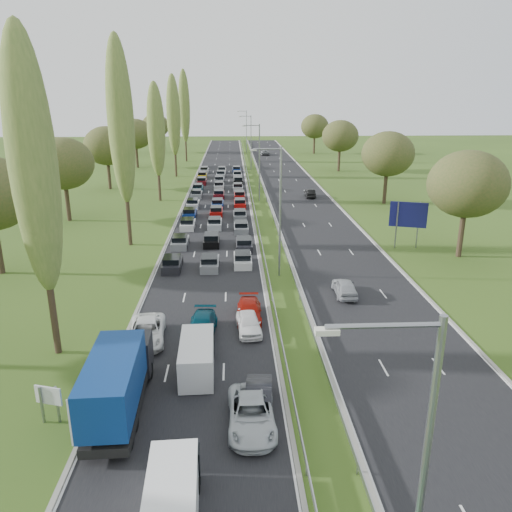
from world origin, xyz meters
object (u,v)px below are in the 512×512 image
object	(u,v)px
blue_lorry	(118,381)
white_van_rear	(197,355)
white_van_front	(173,498)
direction_sign	(408,217)
info_sign	(49,399)
near_car_2	(147,331)

from	to	relation	value
blue_lorry	white_van_rear	size ratio (longest dim) A/B	1.70
blue_lorry	white_van_front	world-z (taller)	blue_lorry
blue_lorry	direction_sign	size ratio (longest dim) A/B	1.68
blue_lorry	direction_sign	world-z (taller)	direction_sign
white_van_rear	direction_sign	xyz separation A→B (m)	(21.51, 25.03, 2.51)
info_sign	direction_sign	size ratio (longest dim) A/B	0.40
direction_sign	white_van_front	bearing A→B (deg)	-120.84
white_van_rear	direction_sign	world-z (taller)	direction_sign
white_van_rear	info_sign	xyz separation A→B (m)	(-7.29, -4.77, 0.31)
near_car_2	white_van_rear	bearing A→B (deg)	-52.23
info_sign	near_car_2	bearing A→B (deg)	68.21
white_van_rear	white_van_front	bearing A→B (deg)	-92.79
info_sign	white_van_rear	bearing A→B (deg)	33.22
near_car_2	blue_lorry	bearing A→B (deg)	-95.75
white_van_front	info_sign	bearing A→B (deg)	134.27
info_sign	direction_sign	bearing A→B (deg)	45.98
white_van_front	direction_sign	world-z (taller)	direction_sign
near_car_2	direction_sign	size ratio (longest dim) A/B	1.00
blue_lorry	white_van_rear	xyz separation A→B (m)	(3.87, 4.05, -0.86)
near_car_2	blue_lorry	xyz separation A→B (m)	(-0.12, -8.12, 1.18)
blue_lorry	white_van_front	size ratio (longest dim) A/B	1.72
white_van_rear	direction_sign	distance (m)	33.10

